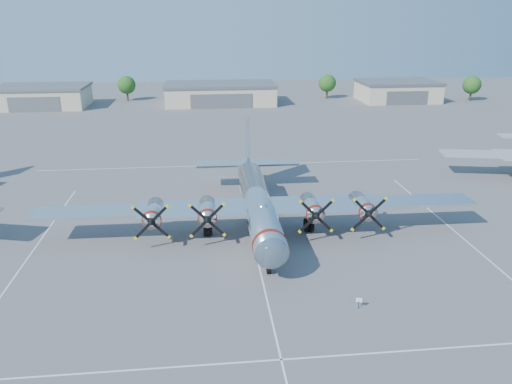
{
  "coord_description": "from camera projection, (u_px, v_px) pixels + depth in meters",
  "views": [
    {
      "loc": [
        -4.7,
        -49.76,
        22.11
      ],
      "look_at": [
        0.96,
        3.11,
        3.2
      ],
      "focal_mm": 35.0,
      "sensor_mm": 36.0,
      "label": 1
    }
  ],
  "objects": [
    {
      "name": "tree_far_east",
      "position": [
        472.0,
        85.0,
        134.84
      ],
      "size": [
        4.8,
        4.8,
        6.64
      ],
      "color": "#382619",
      "rests_on": "ground"
    },
    {
      "name": "main_bomber_b29",
      "position": [
        257.0,
        226.0,
        55.43
      ],
      "size": [
        46.44,
        32.03,
        10.19
      ],
      "primitive_type": null,
      "rotation": [
        0.0,
        0.0,
        -0.01
      ],
      "color": "white",
      "rests_on": "ground"
    },
    {
      "name": "ground",
      "position": [
        250.0,
        229.0,
        54.5
      ],
      "size": [
        260.0,
        260.0,
        0.0
      ],
      "primitive_type": "plane",
      "color": "#5B5B5D",
      "rests_on": "ground"
    },
    {
      "name": "parking_lines",
      "position": [
        252.0,
        236.0,
        52.86
      ],
      "size": [
        60.0,
        50.08,
        0.01
      ],
      "color": "silver",
      "rests_on": "ground"
    },
    {
      "name": "hangar_west",
      "position": [
        42.0,
        96.0,
        125.86
      ],
      "size": [
        22.6,
        14.6,
        5.4
      ],
      "color": "beige",
      "rests_on": "ground"
    },
    {
      "name": "info_placard",
      "position": [
        359.0,
        301.0,
        39.62
      ],
      "size": [
        0.47,
        0.19,
        0.93
      ],
      "rotation": [
        0.0,
        0.0,
        -0.33
      ],
      "color": "black",
      "rests_on": "ground"
    },
    {
      "name": "tree_west",
      "position": [
        127.0,
        85.0,
        134.89
      ],
      "size": [
        4.8,
        4.8,
        6.64
      ],
      "color": "#382619",
      "rests_on": "ground"
    },
    {
      "name": "tree_east",
      "position": [
        327.0,
        83.0,
        138.53
      ],
      "size": [
        4.8,
        4.8,
        6.64
      ],
      "color": "#382619",
      "rests_on": "ground"
    },
    {
      "name": "hangar_center",
      "position": [
        220.0,
        94.0,
        130.37
      ],
      "size": [
        28.6,
        14.6,
        5.4
      ],
      "color": "beige",
      "rests_on": "ground"
    },
    {
      "name": "hangar_east",
      "position": [
        397.0,
        91.0,
        135.18
      ],
      "size": [
        20.6,
        14.6,
        5.4
      ],
      "color": "beige",
      "rests_on": "ground"
    }
  ]
}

